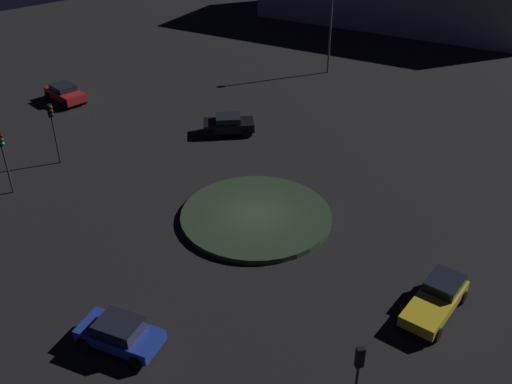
{
  "coord_description": "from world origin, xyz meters",
  "views": [
    {
      "loc": [
        18.92,
        22.01,
        19.72
      ],
      "look_at": [
        0.0,
        0.0,
        1.85
      ],
      "focal_mm": 40.81,
      "sensor_mm": 36.0,
      "label": 1
    }
  ],
  "objects_px": {
    "car_blue": "(120,333)",
    "traffic_light_southeast": "(3,151)",
    "traffic_light_south": "(53,122)",
    "streetlamp_southwest": "(331,16)",
    "car_yellow": "(437,298)",
    "car_red": "(65,93)",
    "traffic_light_northeast": "(358,372)",
    "car_black": "(229,124)"
  },
  "relations": [
    {
      "from": "car_blue",
      "to": "traffic_light_southeast",
      "type": "relative_size",
      "value": 0.99
    },
    {
      "from": "traffic_light_southeast",
      "to": "traffic_light_south",
      "type": "height_order",
      "value": "traffic_light_south"
    },
    {
      "from": "car_blue",
      "to": "streetlamp_southwest",
      "type": "height_order",
      "value": "streetlamp_southwest"
    },
    {
      "from": "car_yellow",
      "to": "car_red",
      "type": "bearing_deg",
      "value": -98.27
    },
    {
      "from": "car_blue",
      "to": "car_yellow",
      "type": "bearing_deg",
      "value": -147.75
    },
    {
      "from": "car_yellow",
      "to": "traffic_light_northeast",
      "type": "relative_size",
      "value": 1.1
    },
    {
      "from": "traffic_light_southeast",
      "to": "traffic_light_south",
      "type": "xyz_separation_m",
      "value": [
        -4.04,
        -1.79,
        0.11
      ]
    },
    {
      "from": "traffic_light_southeast",
      "to": "car_blue",
      "type": "bearing_deg",
      "value": -43.28
    },
    {
      "from": "traffic_light_south",
      "to": "streetlamp_southwest",
      "type": "height_order",
      "value": "streetlamp_southwest"
    },
    {
      "from": "car_red",
      "to": "traffic_light_northeast",
      "type": "distance_m",
      "value": 38.2
    },
    {
      "from": "car_blue",
      "to": "traffic_light_northeast",
      "type": "bearing_deg",
      "value": -179.59
    },
    {
      "from": "traffic_light_south",
      "to": "car_black",
      "type": "bearing_deg",
      "value": 48.95
    },
    {
      "from": "traffic_light_south",
      "to": "car_yellow",
      "type": "bearing_deg",
      "value": -6.7
    },
    {
      "from": "traffic_light_northeast",
      "to": "streetlamp_southwest",
      "type": "xyz_separation_m",
      "value": [
        -28.3,
        -27.94,
        2.42
      ]
    },
    {
      "from": "car_red",
      "to": "streetlamp_southwest",
      "type": "xyz_separation_m",
      "value": [
        -22.5,
        9.75,
        4.63
      ]
    },
    {
      "from": "car_black",
      "to": "traffic_light_south",
      "type": "height_order",
      "value": "traffic_light_south"
    },
    {
      "from": "car_yellow",
      "to": "traffic_light_south",
      "type": "height_order",
      "value": "traffic_light_south"
    },
    {
      "from": "traffic_light_south",
      "to": "streetlamp_southwest",
      "type": "distance_m",
      "value": 27.74
    },
    {
      "from": "car_blue",
      "to": "car_black",
      "type": "bearing_deg",
      "value": -76.95
    },
    {
      "from": "car_yellow",
      "to": "traffic_light_south",
      "type": "distance_m",
      "value": 27.07
    },
    {
      "from": "car_blue",
      "to": "car_yellow",
      "type": "xyz_separation_m",
      "value": [
        -12.73,
        7.88,
        -0.04
      ]
    },
    {
      "from": "car_red",
      "to": "traffic_light_southeast",
      "type": "distance_m",
      "value": 15.18
    },
    {
      "from": "car_blue",
      "to": "traffic_light_south",
      "type": "bearing_deg",
      "value": -42.59
    },
    {
      "from": "car_blue",
      "to": "traffic_light_south",
      "type": "xyz_separation_m",
      "value": [
        -5.39,
        -18.07,
        2.37
      ]
    },
    {
      "from": "traffic_light_northeast",
      "to": "traffic_light_south",
      "type": "distance_m",
      "value": 27.61
    },
    {
      "from": "car_black",
      "to": "car_yellow",
      "type": "bearing_deg",
      "value": -65.92
    },
    {
      "from": "traffic_light_southeast",
      "to": "traffic_light_northeast",
      "type": "distance_m",
      "value": 26.04
    },
    {
      "from": "car_yellow",
      "to": "traffic_light_northeast",
      "type": "xyz_separation_m",
      "value": [
        7.99,
        1.66,
        2.29
      ]
    },
    {
      "from": "car_red",
      "to": "traffic_light_south",
      "type": "bearing_deg",
      "value": 149.02
    },
    {
      "from": "traffic_light_northeast",
      "to": "car_blue",
      "type": "bearing_deg",
      "value": 52.61
    },
    {
      "from": "traffic_light_southeast",
      "to": "streetlamp_southwest",
      "type": "relative_size",
      "value": 0.51
    },
    {
      "from": "car_yellow",
      "to": "traffic_light_southeast",
      "type": "distance_m",
      "value": 26.8
    },
    {
      "from": "car_yellow",
      "to": "traffic_light_northeast",
      "type": "distance_m",
      "value": 8.48
    },
    {
      "from": "car_red",
      "to": "car_yellow",
      "type": "xyz_separation_m",
      "value": [
        -2.2,
        36.04,
        -0.08
      ]
    },
    {
      "from": "car_black",
      "to": "car_blue",
      "type": "xyz_separation_m",
      "value": [
        17.33,
        14.06,
        -0.02
      ]
    },
    {
      "from": "car_blue",
      "to": "car_yellow",
      "type": "distance_m",
      "value": 14.97
    },
    {
      "from": "car_blue",
      "to": "streetlamp_southwest",
      "type": "distance_m",
      "value": 38.1
    },
    {
      "from": "car_red",
      "to": "car_yellow",
      "type": "relative_size",
      "value": 0.89
    },
    {
      "from": "traffic_light_northeast",
      "to": "streetlamp_southwest",
      "type": "relative_size",
      "value": 0.51
    },
    {
      "from": "car_red",
      "to": "car_black",
      "type": "bearing_deg",
      "value": -158.19
    },
    {
      "from": "traffic_light_northeast",
      "to": "car_yellow",
      "type": "bearing_deg",
      "value": -52.09
    },
    {
      "from": "traffic_light_northeast",
      "to": "car_black",
      "type": "bearing_deg",
      "value": -1.9
    }
  ]
}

